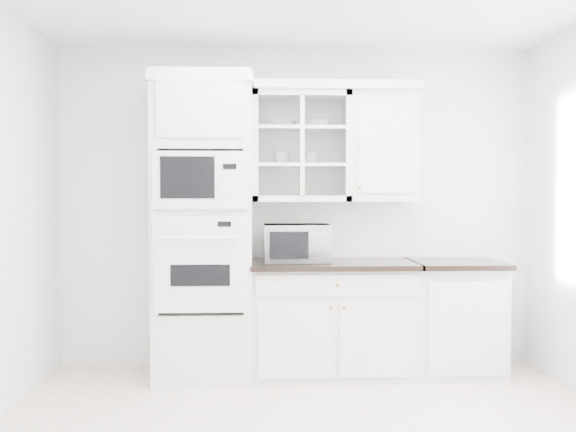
{
  "coord_description": "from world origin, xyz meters",
  "views": [
    {
      "loc": [
        -0.29,
        -3.44,
        1.46
      ],
      "look_at": [
        -0.1,
        1.05,
        1.3
      ],
      "focal_mm": 38.0,
      "sensor_mm": 36.0,
      "label": 1
    }
  ],
  "objects": [
    {
      "name": "upper_cabinet_solid",
      "position": [
        0.71,
        1.58,
        1.85
      ],
      "size": [
        0.55,
        0.33,
        0.9
      ],
      "primitive_type": "cube",
      "color": "silver",
      "rests_on": "room_shell"
    },
    {
      "name": "cup_b",
      "position": [
        0.11,
        1.57,
        1.76
      ],
      "size": [
        0.12,
        0.12,
        0.09
      ],
      "primitive_type": "imported",
      "rotation": [
        0.0,
        0.0,
        0.21
      ],
      "color": "white",
      "rests_on": "upper_cabinet_glass"
    },
    {
      "name": "room_shell",
      "position": [
        0.0,
        0.43,
        1.78
      ],
      "size": [
        4.0,
        3.5,
        2.7
      ],
      "color": "white",
      "rests_on": "ground"
    },
    {
      "name": "crown_molding",
      "position": [
        -0.07,
        1.56,
        2.33
      ],
      "size": [
        2.14,
        0.38,
        0.07
      ],
      "primitive_type": "cube",
      "color": "white",
      "rests_on": "room_shell"
    },
    {
      "name": "oven_column",
      "position": [
        -0.75,
        1.42,
        1.2
      ],
      "size": [
        0.76,
        0.68,
        2.4
      ],
      "color": "silver",
      "rests_on": "ground"
    },
    {
      "name": "bowl_a",
      "position": [
        -0.12,
        1.58,
        2.04
      ],
      "size": [
        0.27,
        0.27,
        0.05
      ],
      "primitive_type": "imported",
      "rotation": [
        0.0,
        0.0,
        -0.22
      ],
      "color": "white",
      "rests_on": "upper_cabinet_glass"
    },
    {
      "name": "cup_a",
      "position": [
        -0.13,
        1.59,
        1.76
      ],
      "size": [
        0.14,
        0.14,
        0.1
      ],
      "primitive_type": "imported",
      "rotation": [
        0.0,
        0.0,
        0.16
      ],
      "color": "white",
      "rests_on": "upper_cabinet_glass"
    },
    {
      "name": "base_cabinet_run",
      "position": [
        0.28,
        1.45,
        0.46
      ],
      "size": [
        1.32,
        0.67,
        0.92
      ],
      "color": "silver",
      "rests_on": "ground"
    },
    {
      "name": "countertop_microwave",
      "position": [
        -0.02,
        1.43,
        1.07
      ],
      "size": [
        0.52,
        0.44,
        0.3
      ],
      "primitive_type": "imported",
      "rotation": [
        0.0,
        0.0,
        3.15
      ],
      "color": "white",
      "rests_on": "base_cabinet_run"
    },
    {
      "name": "upper_cabinet_glass",
      "position": [
        0.03,
        1.58,
        1.85
      ],
      "size": [
        0.8,
        0.33,
        0.9
      ],
      "color": "silver",
      "rests_on": "room_shell"
    },
    {
      "name": "extra_base_cabinet",
      "position": [
        1.28,
        1.45,
        0.46
      ],
      "size": [
        0.72,
        0.67,
        0.92
      ],
      "color": "silver",
      "rests_on": "ground"
    },
    {
      "name": "bowl_b",
      "position": [
        0.18,
        1.58,
        2.04
      ],
      "size": [
        0.21,
        0.21,
        0.06
      ],
      "primitive_type": "imported",
      "rotation": [
        0.0,
        0.0,
        0.12
      ],
      "color": "white",
      "rests_on": "upper_cabinet_glass"
    }
  ]
}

